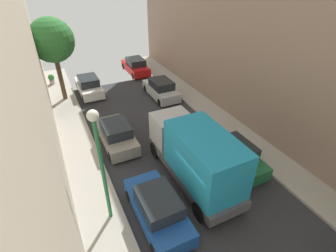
{
  "coord_description": "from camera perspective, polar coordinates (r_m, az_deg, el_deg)",
  "views": [
    {
      "loc": [
        -5.62,
        -7.16,
        9.9
      ],
      "look_at": [
        0.82,
        6.08,
        0.5
      ],
      "focal_mm": 27.54,
      "sensor_mm": 36.0,
      "label": 1
    }
  ],
  "objects": [
    {
      "name": "street_tree_0",
      "position": [
        22.02,
        -24.32,
        16.83
      ],
      "size": [
        3.32,
        3.32,
        6.49
      ],
      "color": "brown",
      "rests_on": "sidewalk_left"
    },
    {
      "name": "lamp_post",
      "position": [
        10.17,
        -14.9,
        -5.85
      ],
      "size": [
        0.44,
        0.44,
        5.49
      ],
      "color": "#26723F",
      "rests_on": "sidewalk_left"
    },
    {
      "name": "ground",
      "position": [
        13.45,
        8.51,
        -15.32
      ],
      "size": [
        32.0,
        32.0,
        0.0
      ],
      "primitive_type": "plane",
      "color": "#2D2D33"
    },
    {
      "name": "parked_car_right_1",
      "position": [
        15.08,
        14.36,
        -6.16
      ],
      "size": [
        1.78,
        4.2,
        1.57
      ],
      "color": "#1E6638",
      "rests_on": "ground"
    },
    {
      "name": "parked_car_left_3",
      "position": [
        16.55,
        -11.37,
        -1.87
      ],
      "size": [
        1.78,
        4.2,
        1.57
      ],
      "color": "gray",
      "rests_on": "ground"
    },
    {
      "name": "sidewalk_left",
      "position": [
        12.17,
        -13.24,
        -22.55
      ],
      "size": [
        2.0,
        44.0,
        0.15
      ],
      "primitive_type": "cube",
      "color": "#A8A399",
      "rests_on": "ground"
    },
    {
      "name": "parked_car_right_3",
      "position": [
        27.74,
        -7.19,
        12.98
      ],
      "size": [
        1.78,
        4.2,
        1.57
      ],
      "color": "red",
      "rests_on": "ground"
    },
    {
      "name": "parked_car_right_2",
      "position": [
        22.23,
        -1.55,
        8.14
      ],
      "size": [
        1.78,
        4.2,
        1.57
      ],
      "color": "silver",
      "rests_on": "ground"
    },
    {
      "name": "potted_plant_2",
      "position": [
        26.85,
        -24.39,
        9.49
      ],
      "size": [
        0.56,
        0.56,
        0.94
      ],
      "color": "#B2A899",
      "rests_on": "sidewalk_left"
    },
    {
      "name": "sidewalk_right",
      "position": [
        16.15,
        23.67,
        -8.24
      ],
      "size": [
        2.0,
        44.0,
        0.15
      ],
      "primitive_type": "cube",
      "color": "#A8A399",
      "rests_on": "ground"
    },
    {
      "name": "delivery_truck",
      "position": [
        12.99,
        6.04,
        -6.3
      ],
      "size": [
        2.26,
        6.6,
        3.38
      ],
      "color": "#4C4C51",
      "rests_on": "ground"
    },
    {
      "name": "parked_car_left_2",
      "position": [
        11.93,
        -2.29,
        -17.77
      ],
      "size": [
        1.78,
        4.2,
        1.57
      ],
      "color": "#194799",
      "rests_on": "ground"
    },
    {
      "name": "parked_car_left_4",
      "position": [
        23.9,
        -17.09,
        8.49
      ],
      "size": [
        1.78,
        4.2,
        1.57
      ],
      "color": "white",
      "rests_on": "ground"
    }
  ]
}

